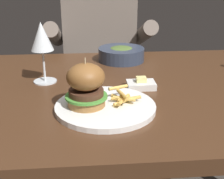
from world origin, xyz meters
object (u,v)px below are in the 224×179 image
at_px(main_plate, 105,107).
at_px(soup_bowl, 121,54).
at_px(butter_dish, 141,84).
at_px(burger_sandwich, 86,85).
at_px(wine_glass, 42,39).
at_px(diner_person, 100,71).

height_order(main_plate, soup_bowl, soup_bowl).
relative_size(main_plate, butter_dish, 3.06).
xyz_separation_m(burger_sandwich, soup_bowl, (0.14, 0.45, -0.04)).
xyz_separation_m(wine_glass, soup_bowl, (0.28, 0.22, -0.11)).
height_order(main_plate, butter_dish, butter_dish).
relative_size(main_plate, wine_glass, 1.36).
bearing_deg(soup_bowl, diner_person, 99.69).
bearing_deg(burger_sandwich, diner_person, 85.04).
relative_size(wine_glass, butter_dish, 2.25).
distance_m(main_plate, butter_dish, 0.19).
height_order(wine_glass, diner_person, diner_person).
xyz_separation_m(burger_sandwich, diner_person, (0.07, 0.85, -0.25)).
relative_size(wine_glass, soup_bowl, 1.08).
bearing_deg(wine_glass, diner_person, 71.70).
relative_size(main_plate, soup_bowl, 1.47).
bearing_deg(soup_bowl, burger_sandwich, -107.73).
bearing_deg(burger_sandwich, butter_dish, 40.35).
distance_m(burger_sandwich, diner_person, 0.89).
bearing_deg(diner_person, burger_sandwich, -94.96).
relative_size(burger_sandwich, diner_person, 0.11).
height_order(butter_dish, soup_bowl, soup_bowl).
bearing_deg(main_plate, burger_sandwich, 178.93).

